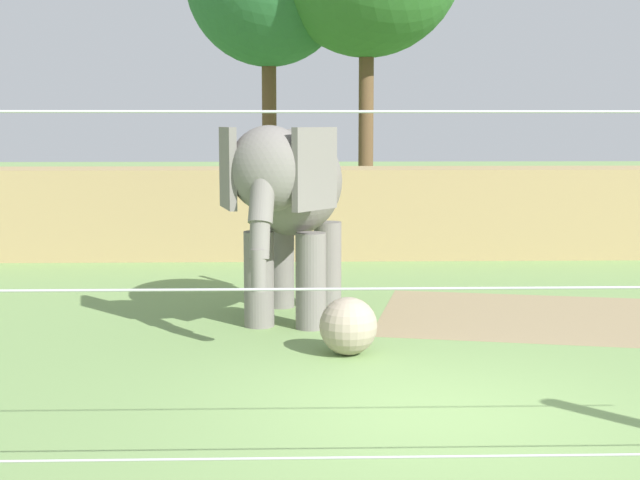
{
  "coord_description": "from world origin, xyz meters",
  "views": [
    {
      "loc": [
        -1.43,
        -9.08,
        3.0
      ],
      "look_at": [
        -1.07,
        3.2,
        1.4
      ],
      "focal_mm": 50.9,
      "sensor_mm": 36.0,
      "label": 1
    }
  ],
  "objects": [
    {
      "name": "cable_fence",
      "position": [
        0.0,
        -2.76,
        1.61
      ],
      "size": [
        9.54,
        0.26,
        3.2
      ],
      "color": "brown",
      "rests_on": "ground"
    },
    {
      "name": "enrichment_ball",
      "position": [
        -0.73,
        2.4,
        0.38
      ],
      "size": [
        0.76,
        0.76,
        0.76
      ],
      "primitive_type": "sphere",
      "color": "gray",
      "rests_on": "ground"
    },
    {
      "name": "elephant",
      "position": [
        -1.48,
        4.41,
        1.96
      ],
      "size": [
        2.03,
        3.94,
        2.96
      ],
      "color": "slate",
      "rests_on": "ground"
    },
    {
      "name": "embankment_wall",
      "position": [
        0.0,
        11.18,
        0.99
      ],
      "size": [
        36.0,
        1.8,
        1.98
      ],
      "primitive_type": "cube",
      "color": "tan",
      "rests_on": "ground"
    },
    {
      "name": "dirt_patch",
      "position": [
        2.07,
        4.67,
        0.0
      ],
      "size": [
        4.88,
        4.38,
        0.01
      ],
      "primitive_type": "cube",
      "rotation": [
        0.0,
        0.0,
        -0.21
      ],
      "color": "#937F5B",
      "rests_on": "ground"
    },
    {
      "name": "ground_plane",
      "position": [
        0.0,
        0.0,
        0.0
      ],
      "size": [
        120.0,
        120.0,
        0.0
      ],
      "primitive_type": "plane",
      "color": "#759956"
    }
  ]
}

